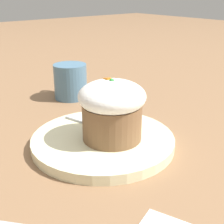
% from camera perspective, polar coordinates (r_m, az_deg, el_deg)
% --- Properties ---
extents(ground_plane, '(4.00, 4.00, 0.00)m').
position_cam_1_polar(ground_plane, '(0.51, -1.64, -6.02)').
color(ground_plane, '#846042').
extents(dessert_plate, '(0.23, 0.23, 0.02)m').
position_cam_1_polar(dessert_plate, '(0.51, -1.65, -5.23)').
color(dessert_plate, beige).
rests_on(dessert_plate, ground_plane).
extents(carrot_cake, '(0.10, 0.10, 0.10)m').
position_cam_1_polar(carrot_cake, '(0.48, -0.00, 0.62)').
color(carrot_cake, brown).
rests_on(carrot_cake, dessert_plate).
extents(spoon, '(0.12, 0.05, 0.01)m').
position_cam_1_polar(spoon, '(0.53, -2.04, -2.67)').
color(spoon, '#B7B7BC').
rests_on(spoon, dessert_plate).
extents(coffee_cup, '(0.10, 0.07, 0.08)m').
position_cam_1_polar(coffee_cup, '(0.72, -7.69, 5.62)').
color(coffee_cup, teal).
rests_on(coffee_cup, ground_plane).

